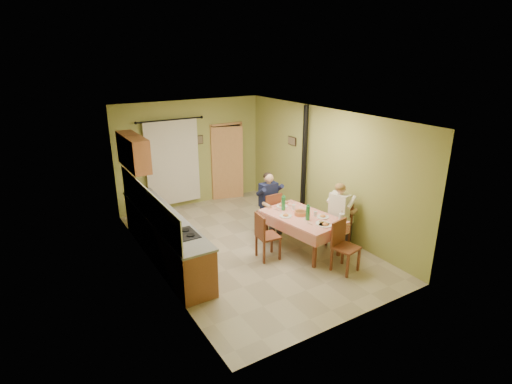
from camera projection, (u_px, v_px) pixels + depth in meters
floor at (249, 246)px, 8.60m from camera, size 4.00×6.00×0.01m
room_shell at (248, 164)px, 7.99m from camera, size 4.04×6.04×2.82m
kitchen_run at (164, 236)px, 7.92m from camera, size 0.64×3.64×1.56m
upper_cabinets at (133, 152)px, 8.42m from camera, size 0.35×1.40×0.70m
curtain at (173, 162)px, 10.24m from camera, size 1.70×0.07×2.22m
doorway at (228, 162)px, 11.11m from camera, size 0.96×0.27×2.15m
dining_table at (302, 232)px, 8.33m from camera, size 1.25×1.81×0.76m
tableware at (307, 214)px, 8.12m from camera, size 0.87×1.57×0.33m
chair_far at (269, 220)px, 9.14m from camera, size 0.42×0.42×0.98m
chair_near at (345, 257)px, 7.54m from camera, size 0.50×0.50×0.98m
chair_right at (338, 233)px, 8.54m from camera, size 0.50×0.50×0.97m
chair_left at (267, 245)px, 7.99m from camera, size 0.45×0.45×0.97m
man_far at (269, 196)px, 8.96m from camera, size 0.58×0.47×1.39m
man_right at (340, 207)px, 8.33m from camera, size 0.56×0.64×1.39m
stove_flue at (303, 179)px, 9.67m from camera, size 0.24×0.24×2.80m
picture_back at (200, 140)px, 10.53m from camera, size 0.19×0.03×0.23m
picture_right at (292, 141)px, 9.91m from camera, size 0.03×0.31×0.21m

